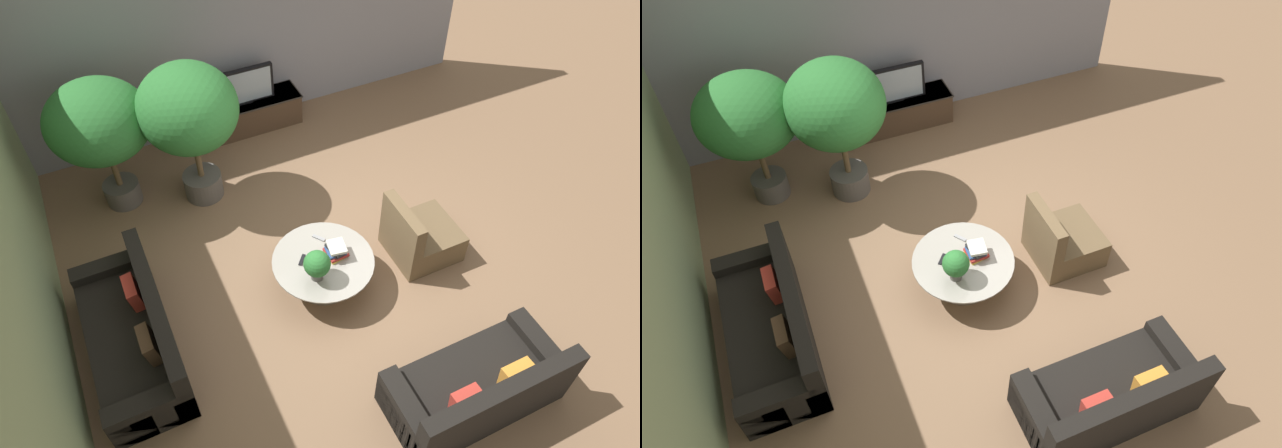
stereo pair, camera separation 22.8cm
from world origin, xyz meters
The scene contains 15 objects.
ground_plane centered at (0.00, 0.00, 0.00)m, with size 24.00×24.00×0.00m, color brown.
back_wall_stone centered at (0.00, 3.26, 1.50)m, with size 7.40×0.12×3.00m, color gray.
side_wall_left centered at (-3.26, 0.20, 1.50)m, with size 0.12×7.40×3.00m, color gray.
media_console centered at (-0.14, 2.94, 0.26)m, with size 1.78×0.50×0.49m.
television centered at (-0.14, 2.94, 0.76)m, with size 1.01×0.13×0.55m.
coffee_table centered at (-0.33, -0.27, 0.31)m, with size 1.19×1.19×0.44m.
couch_by_wall centered at (-2.54, -0.24, 0.28)m, with size 0.84×2.01×0.84m.
couch_near_entry centered at (0.39, -2.28, 0.28)m, with size 1.76×0.84×0.84m.
armchair_wicker centered at (0.95, -0.33, 0.27)m, with size 0.80×0.76×0.86m.
potted_palm_tall centered at (-2.17, 2.17, 1.29)m, with size 1.27×1.27×1.83m.
potted_palm_corner centered at (-1.14, 1.83, 1.37)m, with size 1.24×1.24×1.99m.
potted_plant_tabletop centered at (-0.50, -0.46, 0.67)m, with size 0.31×0.31×0.40m.
book_stack centered at (-0.16, -0.25, 0.52)m, with size 0.26×0.27×0.16m.
remote_black centered at (-0.55, -0.16, 0.45)m, with size 0.04×0.16×0.02m, color black.
remote_silver centered at (-0.24, 0.05, 0.45)m, with size 0.04×0.16×0.02m, color gray.
Camera 1 is at (-2.13, -3.96, 5.57)m, focal length 32.00 mm.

